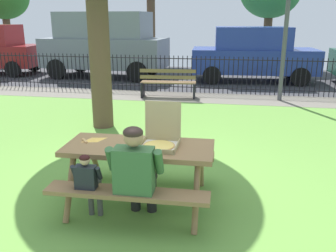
{
  "coord_description": "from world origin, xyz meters",
  "views": [
    {
      "loc": [
        1.11,
        -4.33,
        2.26
      ],
      "look_at": [
        0.26,
        0.54,
        0.75
      ],
      "focal_mm": 38.16,
      "sensor_mm": 36.0,
      "label": 1
    }
  ],
  "objects_px": {
    "pizza_slice_on_table": "(93,140)",
    "parked_car_center": "(105,43)",
    "park_bench_center": "(168,84)",
    "parked_car_right": "(253,54)",
    "picnic_table_foreground": "(139,159)",
    "adult_at_table": "(136,171)",
    "pizza_box_open": "(160,138)",
    "child_at_table": "(89,181)"
  },
  "relations": [
    {
      "from": "pizza_slice_on_table",
      "to": "adult_at_table",
      "type": "distance_m",
      "value": 0.94
    },
    {
      "from": "pizza_slice_on_table",
      "to": "park_bench_center",
      "type": "distance_m",
      "value": 6.11
    },
    {
      "from": "picnic_table_foreground",
      "to": "pizza_slice_on_table",
      "type": "height_order",
      "value": "pizza_slice_on_table"
    },
    {
      "from": "picnic_table_foreground",
      "to": "adult_at_table",
      "type": "bearing_deg",
      "value": -79.07
    },
    {
      "from": "adult_at_table",
      "to": "picnic_table_foreground",
      "type": "bearing_deg",
      "value": 100.93
    },
    {
      "from": "adult_at_table",
      "to": "child_at_table",
      "type": "relative_size",
      "value": 1.4
    },
    {
      "from": "pizza_slice_on_table",
      "to": "child_at_table",
      "type": "xyz_separation_m",
      "value": [
        0.18,
        -0.62,
        -0.26
      ]
    },
    {
      "from": "pizza_slice_on_table",
      "to": "pizza_box_open",
      "type": "bearing_deg",
      "value": -1.75
    },
    {
      "from": "picnic_table_foreground",
      "to": "parked_car_center",
      "type": "height_order",
      "value": "parked_car_center"
    },
    {
      "from": "pizza_box_open",
      "to": "child_at_table",
      "type": "distance_m",
      "value": 0.98
    },
    {
      "from": "park_bench_center",
      "to": "parked_car_center",
      "type": "bearing_deg",
      "value": 132.7
    },
    {
      "from": "pizza_box_open",
      "to": "adult_at_table",
      "type": "xyz_separation_m",
      "value": [
        -0.16,
        -0.56,
        -0.21
      ]
    },
    {
      "from": "parked_car_center",
      "to": "pizza_slice_on_table",
      "type": "bearing_deg",
      "value": -71.44
    },
    {
      "from": "child_at_table",
      "to": "pizza_slice_on_table",
      "type": "bearing_deg",
      "value": 105.93
    },
    {
      "from": "pizza_slice_on_table",
      "to": "adult_at_table",
      "type": "xyz_separation_m",
      "value": [
        0.72,
        -0.59,
        -0.12
      ]
    },
    {
      "from": "child_at_table",
      "to": "park_bench_center",
      "type": "height_order",
      "value": "park_bench_center"
    },
    {
      "from": "adult_at_table",
      "to": "park_bench_center",
      "type": "height_order",
      "value": "adult_at_table"
    },
    {
      "from": "pizza_box_open",
      "to": "pizza_slice_on_table",
      "type": "height_order",
      "value": "pizza_box_open"
    },
    {
      "from": "pizza_box_open",
      "to": "adult_at_table",
      "type": "relative_size",
      "value": 0.43
    },
    {
      "from": "pizza_slice_on_table",
      "to": "adult_at_table",
      "type": "bearing_deg",
      "value": -39.22
    },
    {
      "from": "pizza_slice_on_table",
      "to": "park_bench_center",
      "type": "height_order",
      "value": "park_bench_center"
    },
    {
      "from": "park_bench_center",
      "to": "pizza_slice_on_table",
      "type": "bearing_deg",
      "value": -89.06
    },
    {
      "from": "pizza_box_open",
      "to": "parked_car_center",
      "type": "xyz_separation_m",
      "value": [
        -4.04,
        9.44,
        0.44
      ]
    },
    {
      "from": "pizza_slice_on_table",
      "to": "parked_car_center",
      "type": "relative_size",
      "value": 0.06
    },
    {
      "from": "park_bench_center",
      "to": "parked_car_right",
      "type": "distance_m",
      "value": 4.22
    },
    {
      "from": "picnic_table_foreground",
      "to": "pizza_slice_on_table",
      "type": "bearing_deg",
      "value": 172.02
    },
    {
      "from": "parked_car_right",
      "to": "pizza_slice_on_table",
      "type": "bearing_deg",
      "value": -104.58
    },
    {
      "from": "picnic_table_foreground",
      "to": "park_bench_center",
      "type": "relative_size",
      "value": 1.13
    },
    {
      "from": "pizza_box_open",
      "to": "parked_car_center",
      "type": "relative_size",
      "value": 0.11
    },
    {
      "from": "picnic_table_foreground",
      "to": "parked_car_center",
      "type": "relative_size",
      "value": 0.38
    },
    {
      "from": "pizza_slice_on_table",
      "to": "parked_car_right",
      "type": "relative_size",
      "value": 0.07
    },
    {
      "from": "pizza_box_open",
      "to": "parked_car_right",
      "type": "bearing_deg",
      "value": 80.54
    },
    {
      "from": "picnic_table_foreground",
      "to": "adult_at_table",
      "type": "height_order",
      "value": "adult_at_table"
    },
    {
      "from": "pizza_slice_on_table",
      "to": "parked_car_center",
      "type": "xyz_separation_m",
      "value": [
        -3.16,
        9.42,
        0.53
      ]
    },
    {
      "from": "pizza_slice_on_table",
      "to": "adult_at_table",
      "type": "height_order",
      "value": "adult_at_table"
    },
    {
      "from": "pizza_box_open",
      "to": "park_bench_center",
      "type": "distance_m",
      "value": 6.22
    },
    {
      "from": "parked_car_center",
      "to": "adult_at_table",
      "type": "bearing_deg",
      "value": -68.8
    },
    {
      "from": "child_at_table",
      "to": "parked_car_center",
      "type": "xyz_separation_m",
      "value": [
        -3.34,
        10.04,
        0.79
      ]
    },
    {
      "from": "pizza_box_open",
      "to": "pizza_slice_on_table",
      "type": "xyz_separation_m",
      "value": [
        -0.87,
        0.03,
        -0.09
      ]
    },
    {
      "from": "pizza_slice_on_table",
      "to": "adult_at_table",
      "type": "relative_size",
      "value": 0.26
    },
    {
      "from": "child_at_table",
      "to": "parked_car_center",
      "type": "height_order",
      "value": "parked_car_center"
    },
    {
      "from": "picnic_table_foreground",
      "to": "parked_car_right",
      "type": "bearing_deg",
      "value": 79.12
    }
  ]
}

